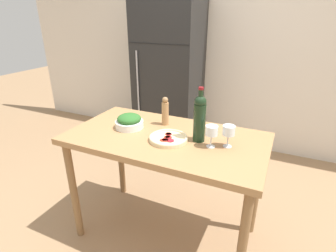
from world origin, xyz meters
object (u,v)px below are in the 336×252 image
at_px(wine_bottle, 200,117).
at_px(wine_glass_near, 212,132).
at_px(wine_glass_far, 229,131).
at_px(pepper_mill, 165,112).
at_px(salad_bowl, 129,121).
at_px(refrigerator, 169,75).
at_px(homemade_pizza, 168,138).

relative_size(wine_bottle, wine_glass_near, 2.54).
distance_m(wine_glass_far, pepper_mill, 0.55).
bearing_deg(wine_bottle, salad_bowl, -179.04).
bearing_deg(wine_glass_far, salad_bowl, -179.83).
relative_size(wine_bottle, pepper_mill, 1.67).
xyz_separation_m(wine_bottle, wine_glass_far, (0.20, -0.01, -0.06)).
xyz_separation_m(refrigerator, wine_bottle, (0.91, -1.51, 0.11)).
xyz_separation_m(pepper_mill, homemade_pizza, (0.14, -0.24, -0.09)).
height_order(refrigerator, pepper_mill, refrigerator).
bearing_deg(wine_glass_near, homemade_pizza, -173.89).
xyz_separation_m(refrigerator, salad_bowl, (0.37, -1.51, -0.01)).
distance_m(salad_bowl, homemade_pizza, 0.37).
bearing_deg(wine_bottle, homemade_pizza, -155.39).
relative_size(pepper_mill, homemade_pizza, 0.84).
bearing_deg(wine_glass_far, pepper_mill, 162.42).
bearing_deg(wine_bottle, wine_glass_near, -28.57).
bearing_deg(wine_bottle, pepper_mill, 154.00).
distance_m(wine_bottle, salad_bowl, 0.55).
relative_size(wine_glass_near, wine_glass_far, 1.00).
xyz_separation_m(wine_glass_near, wine_glass_far, (0.10, 0.05, 0.00)).
relative_size(wine_glass_far, salad_bowl, 0.69).
bearing_deg(refrigerator, salad_bowl, -76.16).
bearing_deg(wine_glass_near, pepper_mill, 153.39).
height_order(wine_glass_near, wine_glass_far, same).
bearing_deg(wine_bottle, wine_glass_far, -2.03).
height_order(salad_bowl, homemade_pizza, salad_bowl).
xyz_separation_m(wine_bottle, wine_glass_near, (0.10, -0.05, -0.06)).
height_order(refrigerator, wine_glass_far, refrigerator).
distance_m(wine_glass_near, wine_glass_far, 0.11).
distance_m(wine_bottle, wine_glass_near, 0.13).
xyz_separation_m(wine_glass_far, salad_bowl, (-0.74, -0.00, -0.06)).
xyz_separation_m(wine_bottle, salad_bowl, (-0.54, -0.01, -0.12)).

